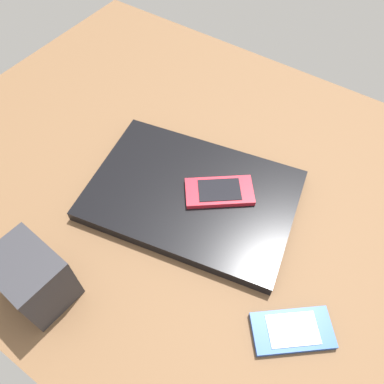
{
  "coord_description": "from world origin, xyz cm",
  "views": [
    {
      "loc": [
        17.29,
        -35.48,
        58.63
      ],
      "look_at": [
        -4.07,
        -3.95,
        5.0
      ],
      "focal_mm": 35.59,
      "sensor_mm": 36.0,
      "label": 1
    }
  ],
  "objects_px": {
    "cell_phone_on_desk": "(292,331)",
    "cell_phone_on_laptop": "(219,191)",
    "laptop_closed": "(192,195)",
    "desk_organizer": "(33,277)"
  },
  "relations": [
    {
      "from": "cell_phone_on_desk",
      "to": "cell_phone_on_laptop",
      "type": "bearing_deg",
      "value": 147.02
    },
    {
      "from": "laptop_closed",
      "to": "cell_phone_on_laptop",
      "type": "bearing_deg",
      "value": 19.15
    },
    {
      "from": "cell_phone_on_laptop",
      "to": "desk_organizer",
      "type": "relative_size",
      "value": 1.27
    },
    {
      "from": "cell_phone_on_laptop",
      "to": "desk_organizer",
      "type": "bearing_deg",
      "value": -114.35
    },
    {
      "from": "cell_phone_on_laptop",
      "to": "cell_phone_on_desk",
      "type": "xyz_separation_m",
      "value": [
        0.21,
        -0.13,
        -0.02
      ]
    },
    {
      "from": "cell_phone_on_laptop",
      "to": "laptop_closed",
      "type": "bearing_deg",
      "value": -148.96
    },
    {
      "from": "cell_phone_on_desk",
      "to": "desk_organizer",
      "type": "xyz_separation_m",
      "value": [
        -0.34,
        -0.16,
        0.04
      ]
    },
    {
      "from": "laptop_closed",
      "to": "cell_phone_on_desk",
      "type": "distance_m",
      "value": 0.27
    },
    {
      "from": "cell_phone_on_desk",
      "to": "desk_organizer",
      "type": "relative_size",
      "value": 1.24
    },
    {
      "from": "desk_organizer",
      "to": "cell_phone_on_laptop",
      "type": "bearing_deg",
      "value": 71.02
    }
  ]
}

